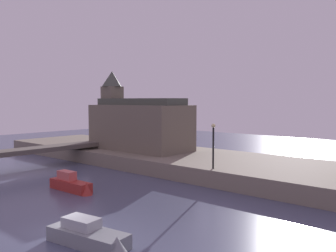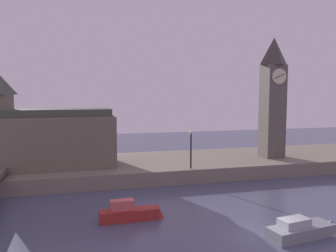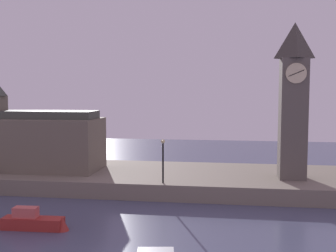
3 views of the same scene
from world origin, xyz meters
name	(u,v)px [view 1 (image 1 of 3)]	position (x,y,z in m)	size (l,w,h in m)	color
ground_plane	(65,232)	(0.00, 0.00, 0.00)	(120.00, 120.00, 0.00)	#474C66
far_embankment	(243,169)	(0.00, 20.00, 0.75)	(70.00, 12.00, 1.50)	slate
parliament_hall	(137,123)	(-14.26, 19.47, 4.61)	(12.51, 5.98, 9.64)	#6B6051
streetlamp	(213,141)	(-0.08, 14.88, 3.95)	(0.36, 0.36, 3.93)	black
boat_cruiser_grey	(94,238)	(2.94, -0.18, 0.48)	(5.47, 2.25, 1.45)	gray
boat_dinghy_red	(73,185)	(-7.62, 5.71, 0.55)	(4.88, 1.28, 1.64)	maroon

